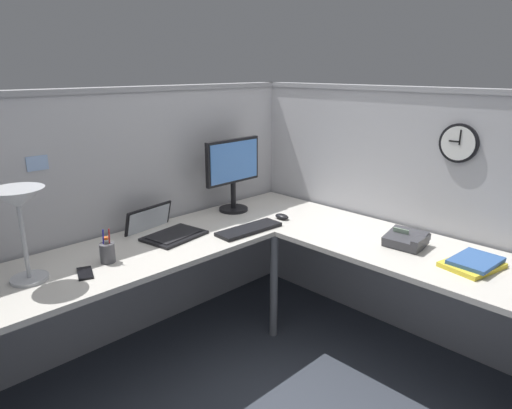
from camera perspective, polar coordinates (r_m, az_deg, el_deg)
The scene contains 15 objects.
ground_plane at distance 2.95m, azimuth 2.29°, elevation -18.21°, with size 6.80×6.80×0.00m, color #383D47.
cubicle_wall_back at distance 3.02m, azimuth -14.55°, elevation -1.10°, with size 2.57×0.12×1.58m.
cubicle_wall_right at distance 3.12m, azimuth 17.14°, elevation -0.76°, with size 0.12×2.37×1.58m.
desk at distance 2.51m, azimuth 0.96°, elevation -8.14°, with size 2.35×2.15×0.73m.
monitor at distance 3.12m, azimuth -2.87°, elevation 4.39°, with size 0.46×0.20×0.50m.
laptop at distance 2.80m, azimuth -11.52°, elevation -3.12°, with size 0.40×0.43×0.22m.
keyboard at distance 2.80m, azimuth -0.87°, elevation -3.10°, with size 0.43×0.14×0.02m, color black.
computer_mouse at distance 3.02m, azimuth 3.24°, elevation -1.50°, with size 0.06×0.10×0.03m, color black.
desk_lamp_dome at distance 2.30m, azimuth -27.48°, elevation -0.18°, with size 0.24×0.24×0.44m.
pen_cup at distance 2.47m, azimuth -18.02°, elevation -5.70°, with size 0.08×0.08×0.18m.
cell_phone at distance 2.38m, azimuth -20.52°, elevation -8.01°, with size 0.07×0.14×0.01m, color black.
office_phone at distance 2.68m, azimuth 18.27°, elevation -4.24°, with size 0.21×0.22×0.11m.
book_stack at distance 2.54m, azimuth 25.46°, elevation -6.61°, with size 0.32×0.26×0.04m.
wall_clock at distance 2.81m, azimuth 23.96°, elevation 7.00°, with size 0.04×0.22×0.22m.
pinned_note_leftmost at distance 2.64m, azimuth -25.58°, elevation 4.66°, with size 0.11×0.00×0.08m, color #99B7E5.
Camera 1 is at (-1.78, -1.64, 1.69)m, focal length 32.12 mm.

